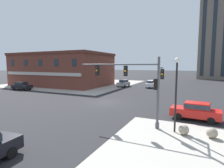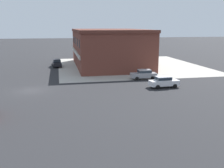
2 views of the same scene
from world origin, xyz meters
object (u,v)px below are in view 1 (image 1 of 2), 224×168
object	(u,v)px
bollard_sphere_curb_b	(212,133)
car_main_northbound_near	(196,110)
traffic_signal_main	(141,82)
street_lamp_corner_near	(176,87)
bollard_sphere_curb_a	(184,130)
car_main_southbound_far	(124,83)
car_main_southbound_near	(22,86)
car_cross_eastbound	(151,84)

from	to	relation	value
bollard_sphere_curb_b	car_main_northbound_near	distance (m)	4.39
traffic_signal_main	street_lamp_corner_near	distance (m)	2.92
bollard_sphere_curb_a	car_main_southbound_far	xyz separation A→B (m)	(-15.24, 26.13, 0.54)
traffic_signal_main	car_main_southbound_near	bearing A→B (deg)	159.48
bollard_sphere_curb_b	car_main_northbound_near	bearing A→B (deg)	104.62
bollard_sphere_curb_a	car_cross_eastbound	distance (m)	28.49
traffic_signal_main	car_cross_eastbound	size ratio (longest dim) A/B	1.67
traffic_signal_main	car_main_northbound_near	bearing A→B (deg)	40.90
bollard_sphere_curb_a	car_main_southbound_far	distance (m)	30.25
traffic_signal_main	bollard_sphere_curb_a	xyz separation A→B (m)	(3.56, -0.67, -3.41)
street_lamp_corner_near	car_main_northbound_near	bearing A→B (deg)	70.91
car_main_southbound_near	car_cross_eastbound	size ratio (longest dim) A/B	1.01
car_main_northbound_near	car_cross_eastbound	xyz separation A→B (m)	(-9.55, 22.68, 0.00)
car_main_southbound_near	car_main_southbound_far	xyz separation A→B (m)	(17.30, 14.61, 0.00)
car_main_northbound_near	bollard_sphere_curb_b	bearing A→B (deg)	-75.38
street_lamp_corner_near	car_main_southbound_far	world-z (taller)	street_lamp_corner_near
traffic_signal_main	car_main_northbound_near	distance (m)	6.41
car_main_southbound_near	street_lamp_corner_near	bearing A→B (deg)	-19.46
bollard_sphere_curb_a	bollard_sphere_curb_b	world-z (taller)	same
bollard_sphere_curb_a	car_cross_eastbound	bearing A→B (deg)	107.97
bollard_sphere_curb_b	car_main_southbound_far	distance (m)	31.06
bollard_sphere_curb_a	car_main_southbound_far	world-z (taller)	car_main_southbound_far
bollard_sphere_curb_a	car_cross_eastbound	xyz separation A→B (m)	(-8.79, 27.10, 0.54)
traffic_signal_main	car_cross_eastbound	world-z (taller)	traffic_signal_main
street_lamp_corner_near	car_main_northbound_near	xyz separation A→B (m)	(1.44, 4.16, -2.66)
bollard_sphere_curb_a	car_main_northbound_near	world-z (taller)	car_main_northbound_near
car_main_northbound_near	car_main_southbound_near	size ratio (longest dim) A/B	1.00
traffic_signal_main	bollard_sphere_curb_a	bearing A→B (deg)	-10.71
bollard_sphere_curb_b	street_lamp_corner_near	distance (m)	4.08
street_lamp_corner_near	bollard_sphere_curb_a	bearing A→B (deg)	-21.14
bollard_sphere_curb_b	car_cross_eastbound	size ratio (longest dim) A/B	0.17
bollard_sphere_curb_a	bollard_sphere_curb_b	xyz separation A→B (m)	(1.86, 0.21, 0.00)
car_main_southbound_near	car_cross_eastbound	bearing A→B (deg)	33.26
traffic_signal_main	car_main_southbound_near	size ratio (longest dim) A/B	1.66
traffic_signal_main	bollard_sphere_curb_b	xyz separation A→B (m)	(5.43, -0.46, -3.41)
traffic_signal_main	car_main_southbound_near	world-z (taller)	traffic_signal_main
car_main_northbound_near	street_lamp_corner_near	bearing A→B (deg)	-109.09
bollard_sphere_curb_b	car_main_southbound_far	xyz separation A→B (m)	(-17.11, 25.92, 0.54)
car_main_northbound_near	car_main_southbound_near	world-z (taller)	same
bollard_sphere_curb_b	car_cross_eastbound	bearing A→B (deg)	111.61
street_lamp_corner_near	car_main_southbound_far	bearing A→B (deg)	119.39
car_cross_eastbound	car_main_southbound_far	bearing A→B (deg)	-171.44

